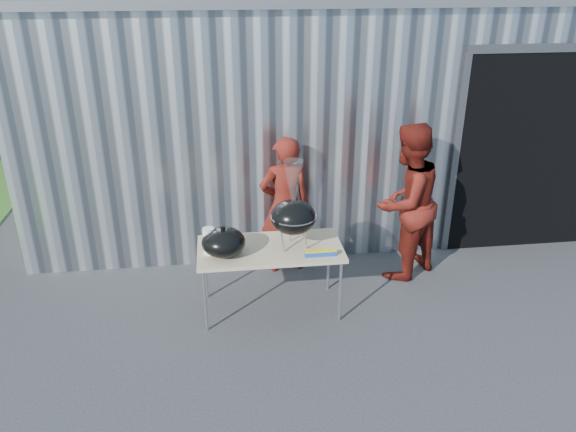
{
  "coord_description": "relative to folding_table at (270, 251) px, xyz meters",
  "views": [
    {
      "loc": [
        -0.81,
        -4.55,
        3.46
      ],
      "look_at": [
        -0.13,
        0.7,
        1.05
      ],
      "focal_mm": 35.0,
      "sensor_mm": 36.0,
      "label": 1
    }
  ],
  "objects": [
    {
      "name": "ground",
      "position": [
        0.34,
        -0.6,
        -0.71
      ],
      "size": [
        80.0,
        80.0,
        0.0
      ],
      "primitive_type": "plane",
      "color": "#303033"
    },
    {
      "name": "building",
      "position": [
        1.25,
        3.99,
        0.83
      ],
      "size": [
        8.2,
        6.2,
        3.1
      ],
      "color": "silver",
      "rests_on": "ground"
    },
    {
      "name": "folding_table",
      "position": [
        0.0,
        0.0,
        0.0
      ],
      "size": [
        1.5,
        0.75,
        0.75
      ],
      "color": "tan",
      "rests_on": "ground"
    },
    {
      "name": "kettle_grill",
      "position": [
        0.24,
        -0.03,
        0.46
      ],
      "size": [
        0.47,
        0.47,
        0.94
      ],
      "color": "black",
      "rests_on": "folding_table"
    },
    {
      "name": "grill_lid",
      "position": [
        -0.48,
        -0.1,
        0.18
      ],
      "size": [
        0.44,
        0.44,
        0.32
      ],
      "color": "black",
      "rests_on": "folding_table"
    },
    {
      "name": "paper_towels",
      "position": [
        -0.62,
        -0.05,
        0.18
      ],
      "size": [
        0.12,
        0.12,
        0.28
      ],
      "primitive_type": "cylinder",
      "color": "white",
      "rests_on": "folding_table"
    },
    {
      "name": "white_tub",
      "position": [
        -0.55,
        0.17,
        0.09
      ],
      "size": [
        0.2,
        0.15,
        0.1
      ],
      "primitive_type": "cube",
      "color": "white",
      "rests_on": "folding_table"
    },
    {
      "name": "foil_box",
      "position": [
        0.49,
        -0.25,
        0.07
      ],
      "size": [
        0.32,
        0.06,
        0.06
      ],
      "color": "#18459E",
      "rests_on": "folding_table"
    },
    {
      "name": "person_cook",
      "position": [
        0.26,
        0.87,
        0.13
      ],
      "size": [
        0.66,
        0.48,
        1.68
      ],
      "primitive_type": "imported",
      "rotation": [
        0.0,
        0.0,
        3.28
      ],
      "color": "#5E1710",
      "rests_on": "ground"
    },
    {
      "name": "person_bystander",
      "position": [
        1.63,
        0.57,
        0.22
      ],
      "size": [
        1.14,
        1.08,
        1.86
      ],
      "primitive_type": "imported",
      "rotation": [
        0.0,
        0.0,
        3.71
      ],
      "color": "#5E1710",
      "rests_on": "ground"
    }
  ]
}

